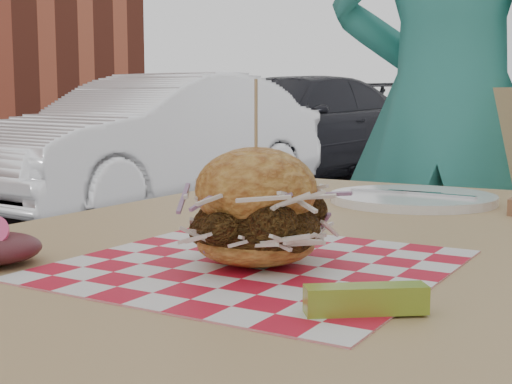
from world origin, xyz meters
TOP-DOWN VIEW (x-y plane):
  - diner at (-0.26, 1.45)m, footprint 0.70×0.51m
  - car_white at (-3.60, 4.39)m, footprint 1.52×3.62m
  - car_dark at (-3.60, 6.74)m, footprint 2.27×4.39m
  - patio_table at (-0.09, 0.33)m, footprint 0.80×1.20m
  - patio_chair at (-0.07, 1.31)m, footprint 0.51×0.52m
  - paper_liner at (-0.08, 0.15)m, footprint 0.36×0.36m
  - sandwich at (-0.08, 0.15)m, footprint 0.16×0.16m
  - pickle_spear at (0.08, 0.05)m, footprint 0.09×0.07m
  - place_setting at (-0.09, 0.67)m, footprint 0.27×0.27m

SIDE VIEW (x-z plane):
  - patio_chair at x=-0.07m, z-range 0.08..1.03m
  - car_white at x=-3.60m, z-range 0.00..1.16m
  - car_dark at x=-3.60m, z-range 0.00..1.22m
  - patio_table at x=-0.09m, z-range 0.30..1.05m
  - paper_liner at x=-0.08m, z-range 0.75..0.75m
  - place_setting at x=-0.09m, z-range 0.75..0.77m
  - pickle_spear at x=0.08m, z-range 0.75..0.77m
  - sandwich at x=-0.08m, z-range 0.71..0.90m
  - diner at x=-0.26m, z-range 0.00..1.79m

